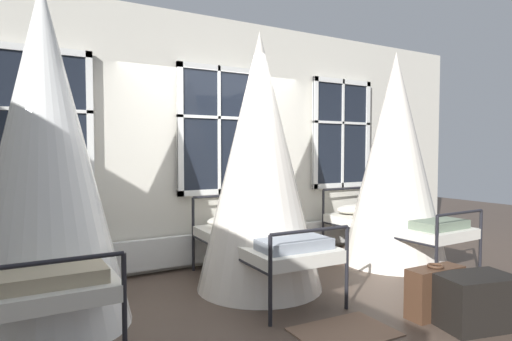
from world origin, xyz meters
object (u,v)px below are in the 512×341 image
at_px(cot_second, 259,165).
at_px(suitcase_dark, 435,292).
at_px(cot_third, 395,161).
at_px(travel_trunk, 476,301).
at_px(cot_first, 45,162).

height_order(cot_second, suitcase_dark, cot_second).
bearing_deg(suitcase_dark, cot_third, 55.00).
bearing_deg(cot_second, travel_trunk, -148.08).
distance_m(cot_first, travel_trunk, 3.78).
bearing_deg(cot_third, cot_second, 88.61).
distance_m(cot_second, suitcase_dark, 2.08).
distance_m(cot_second, travel_trunk, 2.36).
relative_size(cot_first, cot_third, 1.04).
height_order(cot_third, suitcase_dark, cot_third).
bearing_deg(cot_second, suitcase_dark, -145.77).
height_order(cot_second, cot_third, cot_third).
xyz_separation_m(cot_second, cot_third, (2.06, -0.00, 0.01)).
xyz_separation_m(suitcase_dark, travel_trunk, (0.11, -0.32, -0.00)).
bearing_deg(travel_trunk, cot_second, 120.24).
relative_size(cot_third, travel_trunk, 4.32).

